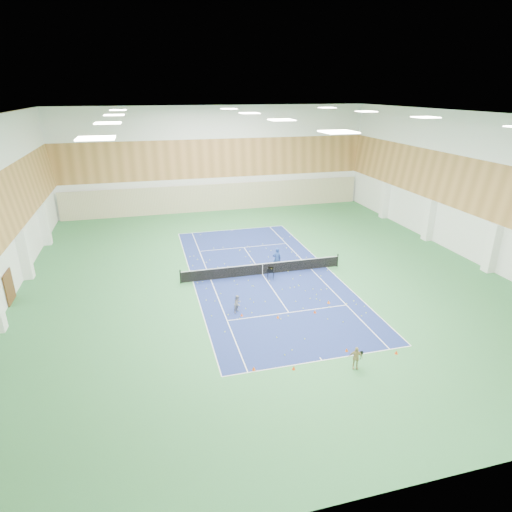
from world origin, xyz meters
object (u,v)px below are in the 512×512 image
Objects in this scene: coach at (277,259)px; ball_cart at (271,273)px; child_court at (238,304)px; child_apron at (356,358)px; tennis_net at (263,268)px.

coach is 1.83m from ball_cart.
child_court is 0.94× the size of child_apron.
coach reaches higher than ball_cart.
child_apron is at bearing -83.78° from tennis_net.
child_court is (-3.21, -5.43, 0.05)m from tennis_net.
tennis_net is 0.97m from ball_cart.
coach is at bearing 78.68° from ball_cart.
tennis_net is 1.54m from coach.
coach is 1.50× the size of child_apron.
tennis_net is 6.67× the size of coach.
ball_cart is (3.61, 4.55, -0.15)m from child_court.
tennis_net is at bearing 118.42° from child_apron.
child_court reaches higher than ball_cart.
child_court is at bearing 52.92° from coach.
ball_cart is (0.41, -0.88, -0.10)m from tennis_net.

